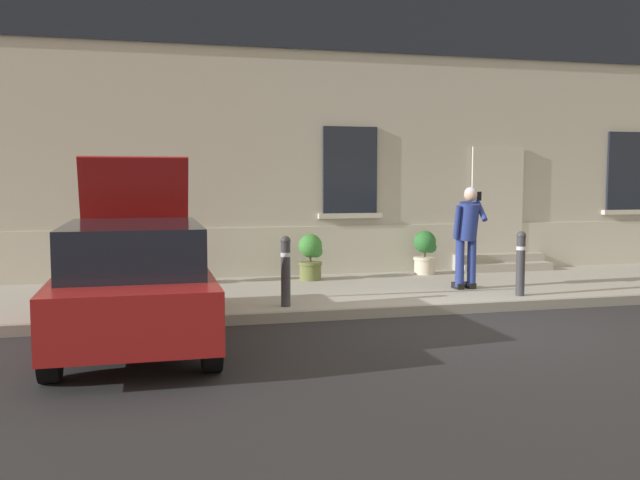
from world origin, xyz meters
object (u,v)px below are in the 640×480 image
Objects in this scene: person_on_phone at (468,231)px; planter_cream at (425,251)px; hatchback_car_red at (134,281)px; bollard_far_left at (286,269)px; bollard_near_person at (521,261)px; planter_olive at (311,256)px; planter_terracotta at (180,259)px.

planter_cream is (0.06, 1.96, -0.54)m from person_on_phone.
hatchback_car_red reaches higher than planter_cream.
bollard_far_left is at bearing -140.68° from planter_cream.
bollard_near_person reaches higher than planter_cream.
bollard_near_person is 3.82m from planter_olive.
planter_olive is 1.00× the size of planter_cream.
person_on_phone is at bearing 124.78° from bollard_near_person.
person_on_phone reaches higher than bollard_far_left.
planter_cream is at bearing 100.07° from bollard_near_person.
bollard_far_left is at bearing -61.71° from planter_terracotta.
planter_olive is at bearing 138.66° from bollard_near_person.
planter_olive is (3.11, 3.83, -0.19)m from hatchback_car_red.
planter_cream is (5.48, 4.06, -0.19)m from hatchback_car_red.
hatchback_car_red is 2.34× the size of person_on_phone.
hatchback_car_red is 3.98m from planter_terracotta.
person_on_phone is 2.03× the size of planter_terracotta.
planter_terracotta is 2.38m from planter_olive.
bollard_far_left is 3.42m from person_on_phone.
person_on_phone is 2.03m from planter_cream.
bollard_far_left reaches higher than planter_terracotta.
person_on_phone reaches higher than planter_cream.
planter_terracotta is 1.00× the size of planter_olive.
person_on_phone is 2.03× the size of planter_cream.
bollard_near_person is at bearing 0.00° from bollard_far_left.
planter_olive is (-2.86, 2.52, -0.11)m from bollard_near_person.
planter_cream is (3.36, 2.75, -0.11)m from bollard_far_left.
planter_cream is at bearing 39.32° from bollard_far_left.
bollard_near_person is 0.60× the size of person_on_phone.
hatchback_car_red reaches higher than bollard_far_left.
person_on_phone is at bearing 21.16° from hatchback_car_red.
person_on_phone reaches higher than bollard_near_person.
hatchback_car_red is 4.93m from planter_olive.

